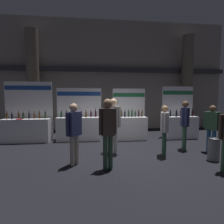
% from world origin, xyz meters
% --- Properties ---
extents(ground_plane, '(27.04, 27.04, 0.00)m').
position_xyz_m(ground_plane, '(0.00, 0.00, 0.00)').
color(ground_plane, black).
extents(hall_colonnade, '(13.52, 1.15, 6.34)m').
position_xyz_m(hall_colonnade, '(0.00, 4.33, 3.10)').
color(hall_colonnade, gray).
rests_on(hall_colonnade, ground_plane).
extents(exhibitor_booth_0, '(1.99, 0.70, 2.57)m').
position_xyz_m(exhibitor_booth_0, '(-3.93, 1.81, 0.62)').
color(exhibitor_booth_0, white).
rests_on(exhibitor_booth_0, ground_plane).
extents(exhibitor_booth_1, '(1.99, 0.66, 2.31)m').
position_xyz_m(exhibitor_booth_1, '(-1.76, 1.88, 0.61)').
color(exhibitor_booth_1, white).
rests_on(exhibitor_booth_1, ground_plane).
extents(exhibitor_booth_2, '(1.51, 0.66, 2.30)m').
position_xyz_m(exhibitor_booth_2, '(0.53, 1.81, 0.60)').
color(exhibitor_booth_2, white).
rests_on(exhibitor_booth_2, ground_plane).
extents(exhibitor_booth_3, '(1.52, 0.66, 2.41)m').
position_xyz_m(exhibitor_booth_3, '(2.90, 1.79, 0.61)').
color(exhibitor_booth_3, white).
rests_on(exhibitor_booth_3, ground_plane).
extents(trash_bin, '(0.33, 0.33, 0.67)m').
position_xyz_m(trash_bin, '(2.46, -1.04, 0.33)').
color(trash_bin, slate).
rests_on(trash_bin, ground_plane).
extents(visitor_0, '(0.42, 0.47, 1.72)m').
position_xyz_m(visitor_0, '(-1.64, -0.94, 1.03)').
color(visitor_0, '#ADA393').
rests_on(visitor_0, ground_plane).
extents(visitor_4, '(0.34, 0.47, 1.76)m').
position_xyz_m(visitor_4, '(2.17, 0.11, 1.05)').
color(visitor_4, '#33563D').
rests_on(visitor_4, ground_plane).
extents(visitor_5, '(0.34, 0.54, 1.63)m').
position_xyz_m(visitor_5, '(1.16, -0.48, 0.97)').
color(visitor_5, '#33563D').
rests_on(visitor_5, ground_plane).
extents(visitor_6, '(0.47, 0.28, 1.84)m').
position_xyz_m(visitor_6, '(-0.73, -1.33, 1.09)').
color(visitor_6, '#33563D').
rests_on(visitor_6, ground_plane).
extents(visitor_7, '(0.39, 0.47, 1.62)m').
position_xyz_m(visitor_7, '(2.89, -0.35, 0.95)').
color(visitor_7, navy).
rests_on(visitor_7, ground_plane).
extents(visitor_8, '(0.48, 0.48, 1.85)m').
position_xyz_m(visitor_8, '(-0.44, -0.04, 1.13)').
color(visitor_8, silver).
rests_on(visitor_8, ground_plane).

